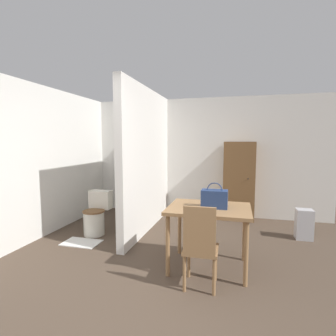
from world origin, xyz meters
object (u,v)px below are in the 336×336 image
object	(u,v)px
wooden_cabinet	(239,181)
dining_table	(209,215)
space_heater	(304,224)
wooden_chair	(200,245)
handbag	(214,199)
toilet	(96,215)

from	to	relation	value
wooden_cabinet	dining_table	bearing A→B (deg)	-99.42
dining_table	space_heater	xyz separation A→B (m)	(1.40, 1.37, -0.44)
dining_table	wooden_chair	bearing A→B (deg)	-93.90
wooden_cabinet	handbag	bearing A→B (deg)	-97.74
handbag	wooden_chair	bearing A→B (deg)	-101.28
wooden_chair	handbag	size ratio (longest dim) A/B	2.95
dining_table	handbag	world-z (taller)	handbag
wooden_chair	toilet	distance (m)	2.35
handbag	dining_table	bearing A→B (deg)	169.99
toilet	handbag	bearing A→B (deg)	-20.29
handbag	toilet	bearing A→B (deg)	159.71
toilet	wooden_cabinet	bearing A→B (deg)	31.78
dining_table	wooden_cabinet	size ratio (longest dim) A/B	0.63
wooden_chair	space_heater	xyz separation A→B (m)	(1.44, 1.89, -0.24)
wooden_chair	toilet	xyz separation A→B (m)	(-1.97, 1.27, -0.17)
wooden_cabinet	toilet	bearing A→B (deg)	-148.22
handbag	space_heater	size ratio (longest dim) A/B	0.64
dining_table	wooden_cabinet	world-z (taller)	wooden_cabinet
toilet	wooden_chair	bearing A→B (deg)	-32.74
wooden_chair	wooden_cabinet	bearing A→B (deg)	80.10
toilet	wooden_cabinet	world-z (taller)	wooden_cabinet
wooden_chair	wooden_cabinet	size ratio (longest dim) A/B	0.59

